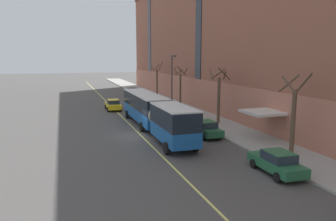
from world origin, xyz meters
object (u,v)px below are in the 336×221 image
Objects in this scene: parked_car_black_2 at (162,106)px; parked_car_navy_7 at (150,101)px; taxi_cab at (113,105)px; street_tree_mid_block at (219,94)px; parked_car_red_0 at (177,114)px; parked_car_navy_6 at (141,96)px; street_tree_far_downtown at (157,80)px; parked_car_green_5 at (277,162)px; street_tree_far_uptown at (180,86)px; city_bus at (153,111)px; street_lamp at (172,77)px; parked_car_black_3 at (132,92)px; street_tree_near_corner at (293,115)px; parked_car_green_4 at (205,128)px.

parked_car_black_2 is 6.26m from parked_car_navy_7.
street_tree_mid_block reaches higher than taxi_cab.
parked_car_red_0 is at bearing -89.94° from parked_car_navy_7.
street_tree_far_downtown is (3.69, 2.62, 2.52)m from parked_car_navy_6.
parked_car_green_5 is at bearing -89.95° from parked_car_navy_6.
city_bus is at bearing -120.26° from street_tree_far_uptown.
city_bus is 4.06× the size of parked_car_navy_7.
street_tree_mid_block is 0.83× the size of street_lamp.
city_bus reaches higher than parked_car_black_2.
parked_car_black_3 and taxi_cab have the same top height.
taxi_cab is at bearing 158.44° from street_lamp.
street_lamp is at bearing 62.57° from city_bus.
parked_car_red_0 is at bearing -90.27° from parked_car_black_3.
parked_car_black_2 is 10.91m from street_tree_mid_block.
street_tree_far_downtown is at bearing -54.29° from parked_car_black_3.
street_tree_far_downtown reaches higher than city_bus.
parked_car_black_3 is 0.71× the size of street_tree_near_corner.
street_tree_mid_block reaches higher than parked_car_navy_6.
parked_car_black_2 and parked_car_green_4 have the same top height.
street_tree_near_corner is 25.28m from street_tree_far_uptown.
street_tree_far_downtown reaches higher than street_tree_far_uptown.
street_tree_far_downtown reaches higher than street_tree_near_corner.
street_tree_far_uptown is at bearing 59.74° from city_bus.
parked_car_green_5 is 0.74× the size of street_tree_far_uptown.
parked_car_navy_6 is at bearing 110.05° from street_tree_far_uptown.
city_bus is 15.43m from parked_car_green_5.
street_lamp is at bearing 83.19° from parked_car_green_4.
taxi_cab is (-6.29, -16.88, 0.00)m from parked_car_black_3.
parked_car_green_5 is at bearing -138.76° from street_tree_near_corner.
street_tree_near_corner is 12.63m from street_tree_mid_block.
parked_car_green_4 is at bearing -90.32° from parked_car_navy_6.
parked_car_navy_7 is 29.14m from street_tree_near_corner.
parked_car_red_0 is 0.57× the size of street_lamp.
parked_car_navy_6 and taxi_cab have the same top height.
parked_car_black_2 is 20.64m from parked_car_black_3.
street_lamp reaches higher than street_tree_far_downtown.
street_tree_near_corner is (3.68, 3.22, 2.45)m from parked_car_green_5.
street_tree_near_corner is at bearing -84.01° from parked_car_navy_6.
street_tree_near_corner reaches higher than taxi_cab.
street_lamp reaches higher than street_tree_near_corner.
parked_car_navy_7 is 10.31m from street_tree_far_downtown.
parked_car_black_2 is at bearing -160.90° from street_lamp.
parked_car_green_4 is 6.78m from street_tree_mid_block.
street_tree_mid_block is (3.69, -22.77, 2.62)m from parked_car_navy_6.
street_lamp reaches higher than street_tree_far_uptown.
parked_car_black_2 and parked_car_navy_7 have the same top height.
street_tree_far_downtown is (3.77, 15.49, 2.53)m from parked_car_black_2.
parked_car_red_0 is 16.55m from street_tree_near_corner.
parked_car_green_4 is 1.04× the size of parked_car_green_5.
parked_car_black_2 is at bearing 89.69° from parked_car_green_4.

